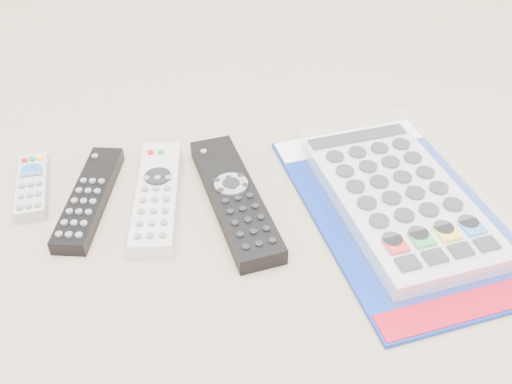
{
  "coord_description": "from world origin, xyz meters",
  "views": [
    {
      "loc": [
        0.0,
        -0.55,
        0.51
      ],
      "look_at": [
        0.07,
        0.02,
        0.01
      ],
      "focal_mm": 40.0,
      "sensor_mm": 36.0,
      "label": 1
    }
  ],
  "objects": [
    {
      "name": "jumbo_remote_packaged",
      "position": [
        0.25,
        -0.02,
        0.02
      ],
      "size": [
        0.29,
        0.41,
        0.05
      ],
      "rotation": [
        0.0,
        0.0,
        0.18
      ],
      "color": "navy",
      "rests_on": "ground"
    },
    {
      "name": "remote_small_grey",
      "position": [
        -0.23,
        0.07,
        0.01
      ],
      "size": [
        0.06,
        0.13,
        0.02
      ],
      "rotation": [
        0.0,
        0.0,
        0.13
      ],
      "color": "#A7A7A9",
      "rests_on": "ground"
    },
    {
      "name": "remote_slim_black",
      "position": [
        -0.15,
        0.04,
        0.01
      ],
      "size": [
        0.08,
        0.2,
        0.02
      ],
      "rotation": [
        0.0,
        0.0,
        -0.18
      ],
      "color": "black",
      "rests_on": "ground"
    },
    {
      "name": "remote_large_black",
      "position": [
        0.04,
        0.01,
        0.01
      ],
      "size": [
        0.11,
        0.25,
        0.03
      ],
      "rotation": [
        0.0,
        0.0,
        0.2
      ],
      "color": "black",
      "rests_on": "ground"
    },
    {
      "name": "remote_silver_dvd",
      "position": [
        -0.06,
        0.03,
        0.01
      ],
      "size": [
        0.07,
        0.21,
        0.02
      ],
      "rotation": [
        0.0,
        0.0,
        -0.07
      ],
      "color": "silver",
      "rests_on": "ground"
    }
  ]
}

